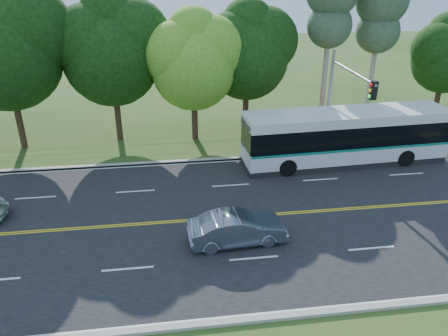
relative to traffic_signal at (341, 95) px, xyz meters
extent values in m
plane|color=#264517|center=(-6.49, -5.40, -4.67)|extent=(120.00, 120.00, 0.00)
cube|color=black|center=(-6.49, -5.40, -4.66)|extent=(60.00, 14.00, 0.02)
cube|color=#9C998D|center=(-6.49, 1.75, -4.60)|extent=(60.00, 0.30, 0.15)
cube|color=#9C998D|center=(-6.49, -12.55, -4.60)|extent=(60.00, 0.30, 0.15)
cube|color=#264517|center=(-6.49, 3.60, -4.62)|extent=(60.00, 4.00, 0.10)
cube|color=gold|center=(-6.49, -5.48, -4.65)|extent=(57.00, 0.10, 0.00)
cube|color=gold|center=(-6.49, -5.32, -4.65)|extent=(57.00, 0.10, 0.00)
cube|color=silver|center=(-12.49, -8.90, -4.65)|extent=(2.20, 0.12, 0.00)
cube|color=silver|center=(-6.99, -8.90, -4.65)|extent=(2.20, 0.12, 0.00)
cube|color=silver|center=(-1.49, -8.90, -4.65)|extent=(2.20, 0.12, 0.00)
cube|color=silver|center=(-17.99, -1.90, -4.65)|extent=(2.20, 0.12, 0.00)
cube|color=silver|center=(-12.49, -1.90, -4.65)|extent=(2.20, 0.12, 0.00)
cube|color=silver|center=(-6.99, -1.90, -4.65)|extent=(2.20, 0.12, 0.00)
cube|color=silver|center=(-1.49, -1.90, -4.65)|extent=(2.20, 0.12, 0.00)
cube|color=silver|center=(4.01, -1.90, -4.65)|extent=(2.20, 0.12, 0.00)
cube|color=silver|center=(-6.49, 1.45, -4.65)|extent=(57.00, 0.12, 0.00)
cube|color=silver|center=(-6.49, -12.25, -4.65)|extent=(57.00, 0.12, 0.00)
cylinder|color=black|center=(-20.49, 5.60, -2.69)|extent=(0.44, 0.44, 3.96)
sphere|color=black|center=(-20.49, 5.60, 1.81)|extent=(7.20, 7.20, 7.20)
sphere|color=black|center=(-18.87, 5.90, 3.25)|extent=(5.76, 5.76, 5.76)
sphere|color=black|center=(-20.39, 6.00, 4.51)|extent=(4.68, 4.68, 4.68)
cylinder|color=black|center=(-13.99, 6.60, -2.87)|extent=(0.44, 0.44, 3.60)
sphere|color=black|center=(-13.99, 6.60, 1.24)|extent=(6.60, 6.60, 6.60)
sphere|color=black|center=(-12.51, 6.90, 2.56)|extent=(5.28, 5.28, 5.28)
sphere|color=black|center=(-15.31, 6.40, 2.39)|extent=(4.95, 4.95, 4.95)
sphere|color=black|center=(-13.89, 7.00, 3.71)|extent=(4.29, 4.29, 4.29)
cylinder|color=black|center=(-8.49, 5.60, -3.05)|extent=(0.44, 0.44, 3.24)
sphere|color=#49881C|center=(-8.49, 5.60, 0.60)|extent=(5.80, 5.80, 5.80)
sphere|color=#49881C|center=(-7.19, 5.90, 1.76)|extent=(4.64, 4.64, 4.64)
sphere|color=#49881C|center=(-9.65, 5.40, 1.61)|extent=(4.35, 4.35, 4.35)
sphere|color=#49881C|center=(-8.39, 6.00, 2.77)|extent=(3.77, 3.77, 3.77)
cylinder|color=black|center=(-4.49, 7.10, -2.96)|extent=(0.44, 0.44, 3.42)
sphere|color=black|center=(-4.49, 7.10, 0.85)|extent=(6.00, 6.00, 6.00)
sphere|color=black|center=(-3.14, 7.40, 2.05)|extent=(4.80, 4.80, 4.80)
sphere|color=black|center=(-5.69, 6.90, 1.90)|extent=(4.50, 4.50, 4.50)
sphere|color=black|center=(-4.39, 7.50, 3.10)|extent=(3.90, 3.90, 3.90)
cylinder|color=#9E967F|center=(1.51, 7.10, 0.23)|extent=(0.40, 0.40, 9.80)
sphere|color=#31482D|center=(1.51, 7.10, 3.03)|extent=(3.23, 3.23, 3.23)
cylinder|color=#9E967F|center=(5.51, 7.60, -0.12)|extent=(0.40, 0.40, 9.10)
sphere|color=#31482D|center=(5.51, 7.60, 2.48)|extent=(3.23, 3.23, 3.23)
sphere|color=#31482D|center=(5.51, 7.60, 4.69)|extent=(3.80, 3.80, 3.80)
cylinder|color=black|center=(11.51, 7.60, -3.14)|extent=(0.44, 0.44, 3.06)
sphere|color=black|center=(11.51, 7.60, 0.21)|extent=(5.20, 5.20, 5.20)
sphere|color=black|center=(10.47, 7.40, 1.12)|extent=(3.90, 3.90, 3.90)
sphere|color=maroon|center=(-3.49, 2.80, -3.92)|extent=(1.50, 1.50, 1.50)
sphere|color=maroon|center=(-2.49, 2.80, -3.92)|extent=(1.50, 1.50, 1.50)
sphere|color=maroon|center=(-1.49, 2.80, -3.92)|extent=(1.50, 1.50, 1.50)
sphere|color=maroon|center=(-0.49, 2.80, -3.92)|extent=(1.50, 1.50, 1.50)
sphere|color=maroon|center=(0.51, 2.80, -3.92)|extent=(1.50, 1.50, 1.50)
sphere|color=maroon|center=(1.51, 2.80, -3.92)|extent=(1.50, 1.50, 1.50)
sphere|color=maroon|center=(2.51, 2.80, -3.92)|extent=(1.50, 1.50, 1.50)
sphere|color=maroon|center=(3.51, 2.80, -3.92)|extent=(1.50, 1.50, 1.50)
sphere|color=maroon|center=(4.51, 2.80, -3.92)|extent=(1.50, 1.50, 1.50)
cube|color=olive|center=(3.51, 2.00, -4.47)|extent=(3.50, 1.40, 0.40)
cylinder|color=gray|center=(0.01, 1.90, -1.17)|extent=(0.20, 0.20, 7.00)
cylinder|color=gray|center=(0.01, -1.10, 1.63)|extent=(0.14, 6.00, 0.14)
cube|color=black|center=(0.01, -3.90, 1.33)|extent=(0.32, 0.28, 0.95)
sphere|color=red|center=(-0.16, -3.90, 1.63)|extent=(0.18, 0.18, 0.18)
sphere|color=yellow|center=(-0.16, -3.90, 1.33)|extent=(0.18, 0.18, 0.18)
sphere|color=#19D833|center=(-0.16, -3.90, 1.03)|extent=(0.18, 0.18, 0.18)
cube|color=silver|center=(0.76, 0.40, -3.73)|extent=(13.21, 3.43, 1.08)
cube|color=black|center=(0.76, 0.40, -2.51)|extent=(13.15, 3.47, 1.35)
cube|color=silver|center=(0.76, 0.40, -1.53)|extent=(13.21, 3.43, 0.61)
cube|color=#0D7762|center=(0.76, 0.40, -3.25)|extent=(13.15, 3.48, 0.15)
cube|color=black|center=(-5.74, 0.07, -2.41)|extent=(0.19, 2.56, 1.86)
cube|color=#19E54C|center=(-5.73, 0.07, -1.36)|extent=(0.13, 1.67, 0.24)
cube|color=black|center=(0.76, 0.40, -4.46)|extent=(13.21, 3.32, 0.38)
cylinder|color=black|center=(-3.36, -1.12, -4.11)|extent=(1.10, 0.36, 1.09)
cylinder|color=black|center=(-3.49, 1.49, -4.11)|extent=(1.10, 0.36, 1.09)
cylinder|color=black|center=(4.49, -0.72, -4.11)|extent=(1.10, 0.36, 1.09)
cylinder|color=black|center=(4.36, 1.88, -4.11)|extent=(1.10, 0.36, 1.09)
imported|color=slate|center=(-7.53, -7.58, -3.90)|extent=(4.66, 1.93, 1.50)
camera|label=1|loc=(-10.42, -24.32, 7.31)|focal=35.00mm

